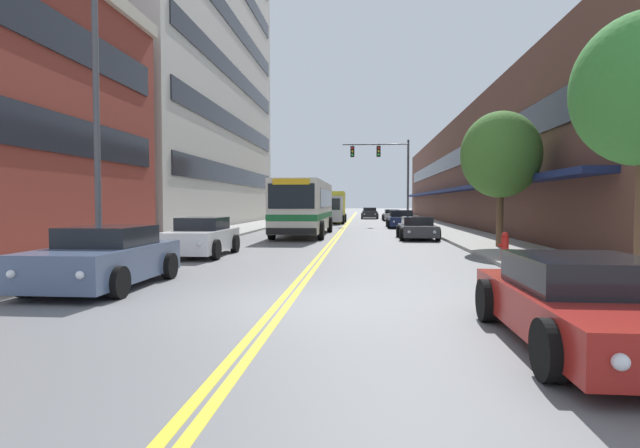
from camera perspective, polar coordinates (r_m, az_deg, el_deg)
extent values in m
plane|color=slate|center=(46.24, 3.18, 0.10)|extent=(240.00, 240.00, 0.00)
cube|color=#9E9B96|center=(47.02, -5.59, 0.21)|extent=(3.35, 106.00, 0.13)
cube|color=#9E9B96|center=(46.56, 12.04, 0.14)|extent=(3.35, 106.00, 0.13)
cube|color=yellow|center=(46.24, 3.06, 0.10)|extent=(0.14, 106.00, 0.01)
cube|color=yellow|center=(46.24, 3.31, 0.10)|extent=(0.14, 106.00, 0.01)
cube|color=black|center=(20.65, -26.11, 8.93)|extent=(0.08, 12.33, 1.40)
cube|color=black|center=(21.33, -26.30, 18.19)|extent=(0.08, 12.33, 1.40)
cube|color=#BCB7AD|center=(45.80, -17.31, 18.21)|extent=(12.00, 30.53, 28.85)
cube|color=black|center=(42.21, -9.49, 5.44)|extent=(0.08, 28.09, 1.40)
cube|color=black|center=(42.62, -9.53, 10.98)|extent=(0.08, 28.09, 1.40)
cube|color=black|center=(43.43, -9.57, 16.36)|extent=(0.08, 28.09, 1.40)
cube|color=black|center=(44.60, -9.61, 21.51)|extent=(0.08, 28.09, 1.40)
cube|color=brown|center=(47.68, 19.21, 5.45)|extent=(8.00, 68.00, 9.01)
cube|color=navy|center=(46.72, 13.75, 3.61)|extent=(1.10, 61.20, 0.24)
cube|color=black|center=(46.93, 14.41, 6.88)|extent=(0.08, 61.20, 1.40)
cube|color=silver|center=(29.08, -1.77, 2.10)|extent=(2.48, 10.67, 2.74)
cube|color=#196B33|center=(29.08, -1.77, 1.02)|extent=(2.50, 10.69, 0.32)
cube|color=black|center=(29.61, -1.65, 2.96)|extent=(2.51, 8.32, 0.99)
cube|color=black|center=(23.77, -3.31, 3.21)|extent=(2.23, 0.04, 1.21)
cube|color=yellow|center=(23.78, -3.32, 4.86)|extent=(1.79, 0.06, 0.28)
cube|color=black|center=(23.79, -3.31, -0.85)|extent=(2.43, 0.08, 0.32)
cylinder|color=black|center=(25.72, -5.55, -0.68)|extent=(0.30, 1.00, 1.00)
cylinder|color=black|center=(25.38, 0.10, -0.71)|extent=(0.30, 1.00, 1.00)
cylinder|color=black|center=(32.18, -3.40, -0.04)|extent=(0.30, 1.00, 1.00)
cylinder|color=black|center=(31.91, 1.12, -0.06)|extent=(0.30, 1.00, 1.00)
cube|color=white|center=(18.33, -13.39, -1.81)|extent=(1.74, 4.04, 0.74)
cube|color=black|center=(18.45, -13.25, 0.06)|extent=(1.50, 1.78, 0.45)
cylinder|color=black|center=(17.50, -17.47, -2.77)|extent=(0.22, 0.68, 0.68)
cylinder|color=black|center=(16.89, -11.85, -2.90)|extent=(0.22, 0.68, 0.68)
cylinder|color=black|center=(19.82, -14.69, -2.14)|extent=(0.22, 0.68, 0.68)
cylinder|color=black|center=(19.29, -9.69, -2.22)|extent=(0.22, 0.68, 0.68)
sphere|color=silver|center=(16.64, -17.61, -2.16)|extent=(0.16, 0.16, 0.16)
sphere|color=silver|center=(16.21, -13.63, -2.24)|extent=(0.16, 0.16, 0.16)
cube|color=red|center=(20.45, -13.26, -1.27)|extent=(0.18, 0.04, 0.10)
cube|color=red|center=(20.09, -9.86, -1.31)|extent=(0.18, 0.04, 0.10)
cube|color=#475675|center=(12.23, -23.38, -4.08)|extent=(1.90, 4.17, 0.74)
cube|color=black|center=(12.33, -23.05, -1.27)|extent=(1.64, 1.83, 0.44)
cylinder|color=black|center=(11.69, -30.62, -5.64)|extent=(0.22, 0.65, 0.65)
cylinder|color=black|center=(10.68, -22.05, -6.21)|extent=(0.22, 0.65, 0.65)
cylinder|color=black|center=(13.85, -24.36, -4.30)|extent=(0.22, 0.65, 0.65)
cylinder|color=black|center=(13.01, -16.84, -4.61)|extent=(0.22, 0.65, 0.65)
sphere|color=silver|center=(10.83, -31.84, -4.88)|extent=(0.16, 0.16, 0.16)
sphere|color=silver|center=(10.09, -25.75, -5.27)|extent=(0.16, 0.16, 0.16)
cube|color=red|center=(14.39, -21.81, -2.96)|extent=(0.18, 0.04, 0.10)
cube|color=red|center=(13.82, -16.73, -3.10)|extent=(0.18, 0.04, 0.10)
cube|color=maroon|center=(7.52, 28.28, -8.87)|extent=(1.90, 4.35, 0.55)
cube|color=black|center=(7.60, 27.84, -4.94)|extent=(1.63, 1.92, 0.44)
cylinder|color=black|center=(5.97, 24.72, -12.94)|extent=(0.22, 0.68, 0.68)
cylinder|color=black|center=(8.50, 18.53, -8.27)|extent=(0.22, 0.68, 0.68)
cylinder|color=black|center=(9.14, 30.54, -7.73)|extent=(0.22, 0.68, 0.68)
sphere|color=silver|center=(5.30, 31.13, -13.35)|extent=(0.16, 0.16, 0.16)
cube|color=red|center=(9.34, 19.06, -6.36)|extent=(0.18, 0.04, 0.10)
cube|color=red|center=(9.76, 26.90, -6.12)|extent=(0.18, 0.04, 0.10)
cube|color=#38383D|center=(26.61, 11.05, -0.70)|extent=(1.73, 4.13, 0.55)
cube|color=black|center=(26.75, 11.02, 0.36)|extent=(1.49, 1.82, 0.42)
cylinder|color=black|center=(25.26, 9.35, -1.14)|extent=(0.22, 0.66, 0.66)
cylinder|color=black|center=(25.46, 13.34, -1.15)|extent=(0.22, 0.66, 0.66)
cylinder|color=black|center=(27.81, 8.95, -0.81)|extent=(0.22, 0.66, 0.66)
cylinder|color=black|center=(27.99, 12.58, -0.82)|extent=(0.22, 0.66, 0.66)
sphere|color=silver|center=(24.48, 10.15, -0.90)|extent=(0.16, 0.16, 0.16)
sphere|color=silver|center=(24.61, 12.96, -0.91)|extent=(0.16, 0.16, 0.16)
cube|color=red|center=(28.61, 9.38, -0.41)|extent=(0.18, 0.04, 0.10)
cube|color=red|center=(28.73, 11.86, -0.42)|extent=(0.18, 0.04, 0.10)
cube|color=#B7B7BC|center=(53.24, 8.21, 0.89)|extent=(1.72, 4.75, 0.60)
cube|color=black|center=(53.42, 8.20, 1.44)|extent=(1.48, 2.09, 0.41)
cylinder|color=black|center=(51.73, 7.32, 0.68)|extent=(0.22, 0.63, 0.63)
cylinder|color=black|center=(51.83, 9.27, 0.67)|extent=(0.22, 0.63, 0.63)
cylinder|color=black|center=(54.67, 7.20, 0.78)|extent=(0.22, 0.63, 0.63)
cylinder|color=black|center=(54.77, 9.04, 0.77)|extent=(0.22, 0.63, 0.63)
sphere|color=silver|center=(50.82, 7.68, 0.86)|extent=(0.16, 0.16, 0.16)
sphere|color=silver|center=(50.89, 9.03, 0.85)|extent=(0.16, 0.16, 0.16)
cube|color=red|center=(55.59, 7.44, 0.99)|extent=(0.18, 0.04, 0.10)
cube|color=red|center=(55.65, 8.71, 0.99)|extent=(0.18, 0.04, 0.10)
cube|color=#19234C|center=(38.46, 9.24, 0.34)|extent=(1.89, 4.51, 0.66)
cube|color=black|center=(38.62, 9.23, 1.21)|extent=(1.63, 1.98, 0.50)
cylinder|color=black|center=(37.01, 7.90, -0.01)|extent=(0.22, 0.64, 0.64)
cylinder|color=black|center=(37.16, 10.89, -0.02)|extent=(0.22, 0.64, 0.64)
cylinder|color=black|center=(39.80, 7.70, 0.16)|extent=(0.22, 0.64, 0.64)
cylinder|color=black|center=(39.93, 10.48, 0.15)|extent=(0.22, 0.64, 0.64)
sphere|color=silver|center=(36.14, 8.46, 0.27)|extent=(0.16, 0.16, 0.16)
sphere|color=silver|center=(36.25, 10.55, 0.26)|extent=(0.16, 0.16, 0.16)
cube|color=red|center=(40.67, 8.05, 0.51)|extent=(0.18, 0.04, 0.10)
cube|color=red|center=(40.76, 9.97, 0.50)|extent=(0.18, 0.04, 0.10)
cube|color=#232328|center=(59.39, 5.69, 1.14)|extent=(1.75, 4.30, 0.73)
cube|color=black|center=(59.55, 5.69, 1.69)|extent=(1.50, 1.89, 0.40)
cylinder|color=black|center=(58.06, 4.82, 0.90)|extent=(0.22, 0.66, 0.66)
cylinder|color=black|center=(58.08, 6.59, 0.89)|extent=(0.22, 0.66, 0.66)
cylinder|color=black|center=(60.72, 4.83, 0.97)|extent=(0.22, 0.66, 0.66)
cylinder|color=black|center=(60.74, 6.52, 0.96)|extent=(0.22, 0.66, 0.66)
sphere|color=silver|center=(57.21, 5.10, 1.13)|extent=(0.16, 0.16, 0.16)
sphere|color=silver|center=(57.22, 6.33, 1.12)|extent=(0.16, 0.16, 0.16)
cube|color=red|center=(61.54, 5.09, 1.22)|extent=(0.18, 0.04, 0.10)
cube|color=red|center=(61.56, 6.26, 1.22)|extent=(0.18, 0.04, 0.10)
cube|color=#B7B7BC|center=(43.78, 0.97, 1.76)|extent=(2.49, 1.95, 2.23)
cube|color=black|center=(42.79, 0.88, 2.28)|extent=(2.11, 0.04, 0.98)
cube|color=yellow|center=(47.03, 1.26, 2.08)|extent=(2.54, 4.56, 2.68)
cylinder|color=black|center=(43.91, -0.69, 0.52)|extent=(0.28, 0.84, 0.84)
cylinder|color=black|center=(43.73, 2.64, 0.51)|extent=(0.28, 0.84, 0.84)
cylinder|color=black|center=(48.51, -0.14, 0.71)|extent=(0.28, 0.84, 0.84)
cylinder|color=black|center=(48.35, 2.87, 0.70)|extent=(0.28, 0.84, 0.84)
cylinder|color=#47474C|center=(42.91, 10.02, 4.68)|extent=(0.18, 0.18, 7.20)
cylinder|color=#47474C|center=(43.02, 6.34, 9.04)|extent=(5.53, 0.11, 0.11)
cube|color=black|center=(42.96, 6.71, 8.24)|extent=(0.34, 0.26, 0.92)
sphere|color=red|center=(42.83, 6.72, 8.63)|extent=(0.18, 0.18, 0.18)
sphere|color=yellow|center=(42.80, 6.71, 8.26)|extent=(0.18, 0.18, 0.18)
sphere|color=green|center=(42.77, 6.71, 7.90)|extent=(0.18, 0.18, 0.18)
cylinder|color=black|center=(43.02, 6.71, 8.95)|extent=(0.02, 0.02, 0.14)
cube|color=black|center=(42.95, 3.73, 8.26)|extent=(0.34, 0.26, 0.92)
sphere|color=red|center=(42.82, 3.72, 8.64)|extent=(0.18, 0.18, 0.18)
sphere|color=yellow|center=(42.80, 3.72, 8.28)|extent=(0.18, 0.18, 0.18)
sphere|color=green|center=(42.77, 3.72, 7.91)|extent=(0.18, 0.18, 0.18)
cylinder|color=black|center=(43.01, 3.73, 8.96)|extent=(0.02, 0.02, 0.14)
cylinder|color=#47474C|center=(14.23, -24.19, 12.09)|extent=(0.16, 0.16, 8.67)
cylinder|color=brown|center=(21.50, 19.84, 0.74)|extent=(0.27, 0.27, 2.37)
ellipsoid|color=#42752D|center=(21.58, 19.94, 7.46)|extent=(3.16, 3.16, 3.48)
cylinder|color=red|center=(16.82, 20.37, -2.57)|extent=(0.23, 0.23, 0.69)
sphere|color=red|center=(16.79, 20.39, -1.21)|extent=(0.21, 0.21, 0.21)
cylinder|color=red|center=(16.78, 19.86, -2.32)|extent=(0.08, 0.10, 0.10)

